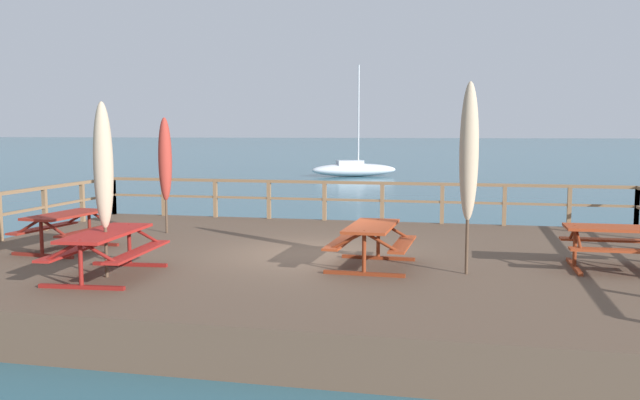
{
  "coord_description": "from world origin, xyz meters",
  "views": [
    {
      "loc": [
        2.98,
        -12.71,
        3.15
      ],
      "look_at": [
        0.0,
        0.76,
        1.72
      ],
      "focal_mm": 37.28,
      "sensor_mm": 36.0,
      "label": 1
    }
  ],
  "objects_px": {
    "picnic_table_mid_centre": "(66,224)",
    "picnic_table_back_right": "(107,243)",
    "patio_umbrella_short_front": "(469,153)",
    "patio_umbrella_tall_mid_right": "(103,166)",
    "picnic_table_mid_left": "(372,236)",
    "picnic_table_front_left": "(620,239)",
    "patio_umbrella_tall_front": "(165,160)",
    "sailboat_distant": "(354,169)"
  },
  "relations": [
    {
      "from": "picnic_table_back_right",
      "to": "sailboat_distant",
      "type": "relative_size",
      "value": 0.29
    },
    {
      "from": "patio_umbrella_tall_mid_right",
      "to": "sailboat_distant",
      "type": "height_order",
      "value": "sailboat_distant"
    },
    {
      "from": "sailboat_distant",
      "to": "picnic_table_back_right",
      "type": "bearing_deg",
      "value": -87.05
    },
    {
      "from": "picnic_table_back_right",
      "to": "picnic_table_front_left",
      "type": "height_order",
      "value": "same"
    },
    {
      "from": "picnic_table_mid_left",
      "to": "patio_umbrella_short_front",
      "type": "bearing_deg",
      "value": -8.07
    },
    {
      "from": "patio_umbrella_tall_front",
      "to": "picnic_table_mid_left",
      "type": "bearing_deg",
      "value": -28.73
    },
    {
      "from": "picnic_table_mid_left",
      "to": "picnic_table_front_left",
      "type": "bearing_deg",
      "value": 9.07
    },
    {
      "from": "patio_umbrella_tall_mid_right",
      "to": "sailboat_distant",
      "type": "bearing_deg",
      "value": 92.97
    },
    {
      "from": "picnic_table_back_right",
      "to": "picnic_table_front_left",
      "type": "xyz_separation_m",
      "value": [
        8.51,
        2.43,
        -0.01
      ]
    },
    {
      "from": "picnic_table_mid_left",
      "to": "sailboat_distant",
      "type": "distance_m",
      "value": 34.73
    },
    {
      "from": "picnic_table_mid_centre",
      "to": "picnic_table_front_left",
      "type": "distance_m",
      "value": 10.62
    },
    {
      "from": "sailboat_distant",
      "to": "picnic_table_mid_centre",
      "type": "bearing_deg",
      "value": -90.43
    },
    {
      "from": "picnic_table_mid_left",
      "to": "patio_umbrella_short_front",
      "type": "height_order",
      "value": "patio_umbrella_short_front"
    },
    {
      "from": "picnic_table_mid_left",
      "to": "patio_umbrella_tall_mid_right",
      "type": "relative_size",
      "value": 0.64
    },
    {
      "from": "picnic_table_mid_left",
      "to": "picnic_table_front_left",
      "type": "height_order",
      "value": "same"
    },
    {
      "from": "picnic_table_mid_centre",
      "to": "patio_umbrella_tall_front",
      "type": "xyz_separation_m",
      "value": [
        0.95,
        2.64,
        1.2
      ]
    },
    {
      "from": "patio_umbrella_tall_mid_right",
      "to": "patio_umbrella_short_front",
      "type": "bearing_deg",
      "value": 14.8
    },
    {
      "from": "picnic_table_mid_left",
      "to": "picnic_table_back_right",
      "type": "relative_size",
      "value": 0.84
    },
    {
      "from": "picnic_table_mid_left",
      "to": "patio_umbrella_tall_mid_right",
      "type": "xyz_separation_m",
      "value": [
        -4.21,
        -1.79,
        1.3
      ]
    },
    {
      "from": "picnic_table_mid_centre",
      "to": "sailboat_distant",
      "type": "distance_m",
      "value": 33.89
    },
    {
      "from": "picnic_table_front_left",
      "to": "patio_umbrella_tall_front",
      "type": "distance_m",
      "value": 10.0
    },
    {
      "from": "picnic_table_mid_left",
      "to": "patio_umbrella_tall_front",
      "type": "distance_m",
      "value": 6.25
    },
    {
      "from": "picnic_table_front_left",
      "to": "picnic_table_mid_centre",
      "type": "bearing_deg",
      "value": -177.97
    },
    {
      "from": "picnic_table_front_left",
      "to": "patio_umbrella_tall_mid_right",
      "type": "distance_m",
      "value": 8.94
    },
    {
      "from": "patio_umbrella_short_front",
      "to": "patio_umbrella_tall_mid_right",
      "type": "xyz_separation_m",
      "value": [
        -5.88,
        -1.55,
        -0.22
      ]
    },
    {
      "from": "picnic_table_mid_centre",
      "to": "patio_umbrella_short_front",
      "type": "relative_size",
      "value": 0.6
    },
    {
      "from": "picnic_table_mid_centre",
      "to": "patio_umbrella_short_front",
      "type": "bearing_deg",
      "value": -3.9
    },
    {
      "from": "sailboat_distant",
      "to": "picnic_table_mid_left",
      "type": "bearing_deg",
      "value": -79.93
    },
    {
      "from": "patio_umbrella_short_front",
      "to": "patio_umbrella_tall_mid_right",
      "type": "height_order",
      "value": "patio_umbrella_short_front"
    },
    {
      "from": "patio_umbrella_tall_mid_right",
      "to": "sailboat_distant",
      "type": "xyz_separation_m",
      "value": [
        -1.86,
        35.98,
        -2.06
      ]
    },
    {
      "from": "patio_umbrella_short_front",
      "to": "patio_umbrella_tall_mid_right",
      "type": "distance_m",
      "value": 6.08
    },
    {
      "from": "picnic_table_front_left",
      "to": "patio_umbrella_short_front",
      "type": "bearing_deg",
      "value": -160.63
    },
    {
      "from": "picnic_table_back_right",
      "to": "patio_umbrella_short_front",
      "type": "distance_m",
      "value": 6.26
    },
    {
      "from": "patio_umbrella_tall_mid_right",
      "to": "picnic_table_mid_left",
      "type": "bearing_deg",
      "value": 23.05
    },
    {
      "from": "picnic_table_mid_centre",
      "to": "patio_umbrella_tall_front",
      "type": "bearing_deg",
      "value": 70.23
    },
    {
      "from": "picnic_table_mid_centre",
      "to": "patio_umbrella_tall_mid_right",
      "type": "relative_size",
      "value": 0.67
    },
    {
      "from": "picnic_table_mid_centre",
      "to": "picnic_table_back_right",
      "type": "xyz_separation_m",
      "value": [
        2.1,
        -2.05,
        0.01
      ]
    },
    {
      "from": "patio_umbrella_tall_front",
      "to": "patio_umbrella_short_front",
      "type": "bearing_deg",
      "value": -24.31
    },
    {
      "from": "picnic_table_mid_left",
      "to": "picnic_table_front_left",
      "type": "relative_size",
      "value": 1.02
    },
    {
      "from": "picnic_table_front_left",
      "to": "patio_umbrella_tall_front",
      "type": "height_order",
      "value": "patio_umbrella_tall_front"
    },
    {
      "from": "picnic_table_mid_centre",
      "to": "picnic_table_back_right",
      "type": "bearing_deg",
      "value": -44.35
    },
    {
      "from": "picnic_table_mid_left",
      "to": "picnic_table_front_left",
      "type": "distance_m",
      "value": 4.34
    }
  ]
}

